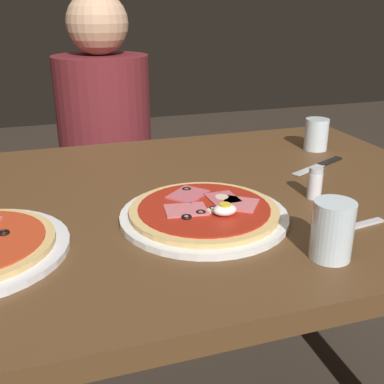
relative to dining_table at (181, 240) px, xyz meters
The scene contains 8 objects.
dining_table is the anchor object (origin of this frame).
pizza_foreground 0.18m from the dining_table, 87.16° to the right, with size 0.32×0.32×0.05m.
water_glass_near 0.39m from the dining_table, 65.54° to the right, with size 0.07×0.07×0.10m.
water_glass_far 0.52m from the dining_table, 24.37° to the left, with size 0.06×0.06×0.09m.
fork 0.41m from the dining_table, 38.01° to the right, with size 0.16×0.04×0.00m.
knife 0.41m from the dining_table, 10.67° to the left, with size 0.18×0.10×0.01m.
salt_shaker 0.31m from the dining_table, 22.06° to the right, with size 0.03×0.03×0.07m.
diner_person 0.74m from the dining_table, 94.85° to the left, with size 0.32×0.32×1.18m.
Camera 1 is at (-0.26, -0.89, 1.14)m, focal length 43.87 mm.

